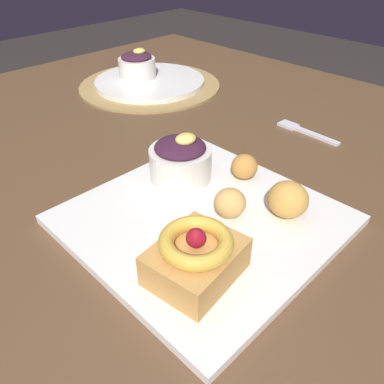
{
  "coord_description": "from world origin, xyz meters",
  "views": [
    {
      "loc": [
        -0.26,
        -0.5,
        1.05
      ],
      "look_at": [
        0.03,
        -0.21,
        0.77
      ],
      "focal_mm": 36.16,
      "sensor_mm": 36.0,
      "label": 1
    }
  ],
  "objects_px": {
    "front_plate": "(203,220)",
    "fork": "(304,131)",
    "fritter_middle": "(230,203)",
    "berry_ramekin": "(180,160)",
    "fritter_back": "(244,167)",
    "cake_slice": "(196,256)",
    "back_ramekin": "(137,65)",
    "fritter_front": "(288,199)",
    "back_plate": "(150,82)"
  },
  "relations": [
    {
      "from": "fritter_front",
      "to": "fritter_middle",
      "type": "relative_size",
      "value": 1.26
    },
    {
      "from": "berry_ramekin",
      "to": "back_ramekin",
      "type": "xyz_separation_m",
      "value": [
        0.23,
        0.39,
        0.0
      ]
    },
    {
      "from": "cake_slice",
      "to": "back_plate",
      "type": "relative_size",
      "value": 0.41
    },
    {
      "from": "cake_slice",
      "to": "back_plate",
      "type": "distance_m",
      "value": 0.62
    },
    {
      "from": "berry_ramekin",
      "to": "fritter_middle",
      "type": "bearing_deg",
      "value": -98.84
    },
    {
      "from": "cake_slice",
      "to": "fritter_front",
      "type": "height_order",
      "value": "cake_slice"
    },
    {
      "from": "cake_slice",
      "to": "fritter_back",
      "type": "distance_m",
      "value": 0.21
    },
    {
      "from": "berry_ramekin",
      "to": "fork",
      "type": "xyz_separation_m",
      "value": [
        0.28,
        -0.04,
        -0.04
      ]
    },
    {
      "from": "back_ramekin",
      "to": "fork",
      "type": "bearing_deg",
      "value": -82.62
    },
    {
      "from": "fritter_middle",
      "to": "fork",
      "type": "distance_m",
      "value": 0.31
    },
    {
      "from": "back_ramekin",
      "to": "fork",
      "type": "relative_size",
      "value": 0.69
    },
    {
      "from": "fritter_back",
      "to": "back_plate",
      "type": "distance_m",
      "value": 0.46
    },
    {
      "from": "front_plate",
      "to": "fritter_front",
      "type": "xyz_separation_m",
      "value": [
        0.08,
        -0.07,
        0.03
      ]
    },
    {
      "from": "fritter_front",
      "to": "back_plate",
      "type": "relative_size",
      "value": 0.2
    },
    {
      "from": "back_plate",
      "to": "fork",
      "type": "height_order",
      "value": "back_plate"
    },
    {
      "from": "cake_slice",
      "to": "fritter_back",
      "type": "bearing_deg",
      "value": 24.54
    },
    {
      "from": "fritter_middle",
      "to": "front_plate",
      "type": "bearing_deg",
      "value": 139.42
    },
    {
      "from": "front_plate",
      "to": "back_plate",
      "type": "xyz_separation_m",
      "value": [
        0.28,
        0.44,
        0.01
      ]
    },
    {
      "from": "front_plate",
      "to": "fritter_middle",
      "type": "height_order",
      "value": "fritter_middle"
    },
    {
      "from": "front_plate",
      "to": "fritter_front",
      "type": "height_order",
      "value": "fritter_front"
    },
    {
      "from": "cake_slice",
      "to": "back_ramekin",
      "type": "relative_size",
      "value": 1.22
    },
    {
      "from": "fritter_front",
      "to": "fork",
      "type": "xyz_separation_m",
      "value": [
        0.25,
        0.12,
        -0.03
      ]
    },
    {
      "from": "cake_slice",
      "to": "fritter_front",
      "type": "distance_m",
      "value": 0.16
    },
    {
      "from": "cake_slice",
      "to": "fritter_middle",
      "type": "relative_size",
      "value": 2.54
    },
    {
      "from": "cake_slice",
      "to": "berry_ramekin",
      "type": "relative_size",
      "value": 1.18
    },
    {
      "from": "front_plate",
      "to": "fork",
      "type": "xyz_separation_m",
      "value": [
        0.33,
        0.05,
        -0.0
      ]
    },
    {
      "from": "cake_slice",
      "to": "back_ramekin",
      "type": "distance_m",
      "value": 0.64
    },
    {
      "from": "berry_ramekin",
      "to": "fritter_back",
      "type": "height_order",
      "value": "berry_ramekin"
    },
    {
      "from": "back_ramekin",
      "to": "fritter_back",
      "type": "bearing_deg",
      "value": -109.54
    },
    {
      "from": "front_plate",
      "to": "berry_ramekin",
      "type": "xyz_separation_m",
      "value": [
        0.04,
        0.09,
        0.04
      ]
    },
    {
      "from": "fritter_front",
      "to": "back_ramekin",
      "type": "xyz_separation_m",
      "value": [
        0.19,
        0.55,
        0.01
      ]
    },
    {
      "from": "fritter_back",
      "to": "back_ramekin",
      "type": "bearing_deg",
      "value": 70.46
    },
    {
      "from": "front_plate",
      "to": "fritter_front",
      "type": "bearing_deg",
      "value": -42.75
    },
    {
      "from": "cake_slice",
      "to": "fritter_front",
      "type": "xyz_separation_m",
      "value": [
        0.16,
        -0.01,
        -0.0
      ]
    },
    {
      "from": "cake_slice",
      "to": "front_plate",
      "type": "bearing_deg",
      "value": 39.45
    },
    {
      "from": "fritter_front",
      "to": "fritter_back",
      "type": "xyz_separation_m",
      "value": [
        0.03,
        0.09,
        -0.01
      ]
    },
    {
      "from": "fritter_back",
      "to": "front_plate",
      "type": "bearing_deg",
      "value": -168.98
    },
    {
      "from": "fritter_front",
      "to": "back_plate",
      "type": "distance_m",
      "value": 0.56
    },
    {
      "from": "cake_slice",
      "to": "fritter_middle",
      "type": "xyz_separation_m",
      "value": [
        0.1,
        0.04,
        -0.01
      ]
    },
    {
      "from": "fritter_back",
      "to": "fritter_middle",
      "type": "bearing_deg",
      "value": -152.54
    },
    {
      "from": "fritter_back",
      "to": "berry_ramekin",
      "type": "bearing_deg",
      "value": 135.69
    },
    {
      "from": "front_plate",
      "to": "back_plate",
      "type": "height_order",
      "value": "back_plate"
    },
    {
      "from": "berry_ramekin",
      "to": "fritter_back",
      "type": "bearing_deg",
      "value": -44.31
    },
    {
      "from": "berry_ramekin",
      "to": "back_ramekin",
      "type": "distance_m",
      "value": 0.45
    },
    {
      "from": "fritter_middle",
      "to": "fork",
      "type": "relative_size",
      "value": 0.33
    },
    {
      "from": "cake_slice",
      "to": "back_plate",
      "type": "height_order",
      "value": "cake_slice"
    },
    {
      "from": "fritter_front",
      "to": "fritter_back",
      "type": "relative_size",
      "value": 1.35
    },
    {
      "from": "berry_ramekin",
      "to": "back_plate",
      "type": "bearing_deg",
      "value": 56.4
    },
    {
      "from": "front_plate",
      "to": "back_ramekin",
      "type": "distance_m",
      "value": 0.55
    },
    {
      "from": "berry_ramekin",
      "to": "fritter_back",
      "type": "xyz_separation_m",
      "value": [
        0.07,
        -0.07,
        -0.01
      ]
    }
  ]
}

